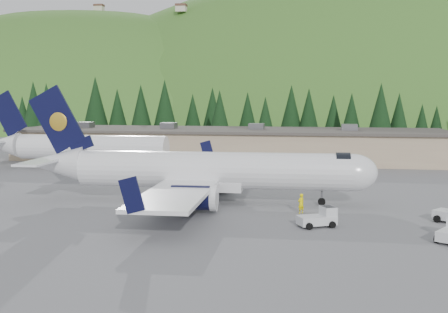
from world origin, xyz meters
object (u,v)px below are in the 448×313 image
(terminal_building, at_px, (227,144))
(ramp_worker, at_px, (301,204))
(baggage_tug_a, at_px, (320,218))
(second_airliner, at_px, (74,146))
(airliner, at_px, (204,171))

(terminal_building, bearing_deg, ramp_worker, -71.76)
(baggage_tug_a, bearing_deg, ramp_worker, 83.33)
(baggage_tug_a, bearing_deg, terminal_building, 82.72)
(baggage_tug_a, relative_size, terminal_building, 0.05)
(second_airliner, height_order, baggage_tug_a, second_airliner)
(baggage_tug_a, height_order, ramp_worker, ramp_worker)
(airliner, distance_m, terminal_building, 38.25)
(second_airliner, bearing_deg, airliner, -42.69)
(airliner, relative_size, baggage_tug_a, 10.39)
(airliner, height_order, baggage_tug_a, airliner)
(ramp_worker, bearing_deg, baggage_tug_a, 64.67)
(airliner, xyz_separation_m, second_airliner, (-23.89, 22.03, 0.20))
(airliner, height_order, terminal_building, airliner)
(second_airliner, relative_size, baggage_tug_a, 8.09)
(baggage_tug_a, height_order, terminal_building, terminal_building)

